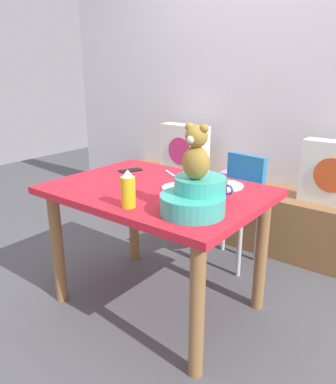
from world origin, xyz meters
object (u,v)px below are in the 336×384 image
dining_table (157,207)px  cell_phone (130,170)px  highchair (235,195)px  book_stack (233,178)px  pillow_floral_left (184,150)px  ketchup_bottle (128,190)px  pillow_floral_right (334,173)px  teddy_bear (196,153)px  infant_seat_teal (195,198)px  dinner_plate_near (225,186)px  coffee_mug (220,189)px  dinner_plate_far (180,188)px

dining_table → cell_phone: size_ratio=8.17×
highchair → book_stack: bearing=119.6°
pillow_floral_left → ketchup_bottle: ketchup_bottle is taller
highchair → pillow_floral_right: bearing=37.6°
cell_phone → ketchup_bottle: bearing=156.2°
teddy_bear → cell_phone: (-0.74, 0.36, -0.27)m
pillow_floral_left → dining_table: pillow_floral_left is taller
pillow_floral_right → infant_seat_teal: size_ratio=1.33×
pillow_floral_right → book_stack: size_ratio=2.20×
dining_table → highchair: (0.10, 0.74, -0.10)m
infant_seat_teal → book_stack: bearing=111.0°
infant_seat_teal → dinner_plate_near: bearing=101.0°
pillow_floral_right → coffee_mug: bearing=-104.5°
pillow_floral_left → teddy_bear: bearing=-53.1°
highchair → dinner_plate_near: highchair is taller
book_stack → teddy_bear: 1.54m
dinner_plate_far → ketchup_bottle: bearing=-94.8°
ketchup_bottle → cell_phone: 0.67m
book_stack → cell_phone: bearing=-102.2°
dining_table → infant_seat_teal: 0.45m
pillow_floral_right → pillow_floral_left: bearing=180.0°
teddy_bear → ketchup_bottle: bearing=-155.2°
highchair → infant_seat_teal: infant_seat_teal is taller
highchair → cell_phone: highchair is taller
teddy_bear → dinner_plate_near: 0.52m
book_stack → infant_seat_teal: infant_seat_teal is taller
dining_table → coffee_mug: bearing=10.7°
highchair → dinner_plate_far: 0.71m
infant_seat_teal → teddy_bear: 0.21m
pillow_floral_right → cell_phone: size_ratio=3.06×
dining_table → dinner_plate_near: dinner_plate_near is taller
infant_seat_teal → dinner_plate_far: 0.36m
coffee_mug → dinner_plate_far: 0.25m
dining_table → teddy_bear: 0.57m
teddy_bear → dinner_plate_near: (-0.08, 0.44, -0.27)m
pillow_floral_left → book_stack: size_ratio=2.20×
cell_phone → book_stack: bearing=-78.3°
book_stack → highchair: 0.50m
book_stack → cell_phone: (-0.22, -1.00, 0.24)m
book_stack → highchair: (0.25, -0.44, 0.02)m
coffee_mug → dinner_plate_far: (-0.25, -0.01, -0.04)m
dinner_plate_near → cell_phone: size_ratio=1.39×
dining_table → highchair: size_ratio=1.49×
coffee_mug → infant_seat_teal: bearing=-86.9°
ketchup_bottle → dinner_plate_near: bearing=70.1°
ketchup_bottle → pillow_floral_right: bearing=69.2°
pillow_floral_left → book_stack: (0.48, 0.02, -0.18)m
book_stack → dining_table: dining_table is taller
dining_table → dinner_plate_far: (0.11, 0.06, 0.12)m
pillow_floral_right → highchair: pillow_floral_right is taller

